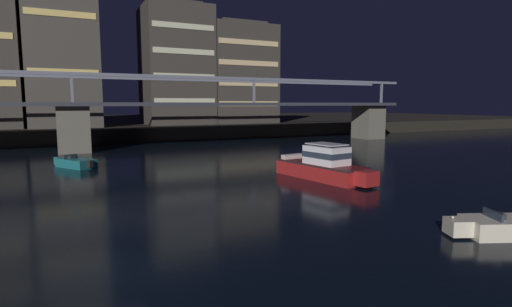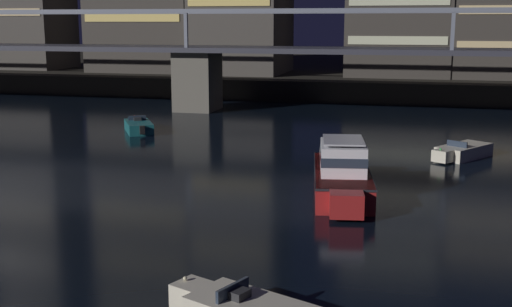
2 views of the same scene
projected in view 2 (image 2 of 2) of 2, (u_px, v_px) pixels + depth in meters
The scene contains 5 objects.
far_riverbank at pixel (293, 66), 107.96m from camera, with size 240.00×80.00×2.20m, color black.
river_bridge at pixel (197, 62), 61.61m from camera, with size 97.20×6.40×9.38m.
cabin_cruiser_near_left at pixel (342, 173), 31.81m from camera, with size 3.94×9.35×2.79m.
speedboat_near_center at pixel (138, 126), 50.17m from camera, with size 3.66×4.85×1.16m.
speedboat_mid_left at pixel (462, 152), 40.42m from camera, with size 3.83×4.77×1.16m.
Camera 2 is at (20.35, -19.78, 8.29)m, focal length 46.02 mm.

